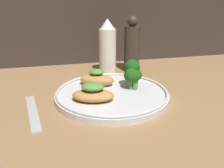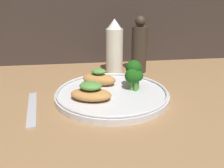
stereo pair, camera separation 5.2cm
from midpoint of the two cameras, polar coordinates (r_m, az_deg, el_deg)
name	(u,v)px [view 1 (the left image)]	position (r cm, az deg, el deg)	size (l,w,h in cm)	color
ground_plane	(112,99)	(53.16, -2.79, -3.99)	(180.00, 180.00, 1.00)	#936D47
plate	(112,93)	(52.57, -2.82, -2.51)	(27.11, 27.11, 2.00)	silver
grilled_meat_front	(93,93)	(47.62, -8.08, -2.53)	(10.41, 8.07, 4.08)	#BC7F42
grilled_meat_middle	(97,79)	(56.39, -6.61, 1.31)	(10.02, 7.91, 4.32)	#BC7F42
broccoli_bunch	(133,73)	(53.49, 2.72, 2.93)	(4.57, 5.65, 7.03)	#4C8E38
sauce_bottle	(108,48)	(69.70, -3.31, 9.39)	(5.37, 5.37, 17.08)	silver
pepper_grinder	(132,47)	(71.66, 3.12, 9.60)	(4.98, 4.98, 17.81)	#382D23
fork	(33,111)	(49.50, -22.89, -6.62)	(4.51, 17.03, 0.60)	#B2B2B7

